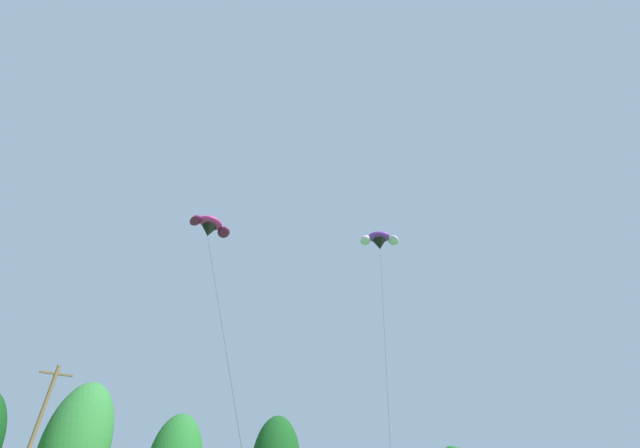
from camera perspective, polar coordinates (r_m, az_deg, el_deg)
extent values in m
cube|color=brown|center=(38.46, -31.64, -16.59)|extent=(2.20, 0.14, 0.14)
ellipsoid|color=#D12893|center=(31.29, -14.33, 0.14)|extent=(1.95, 1.59, 0.78)
ellipsoid|color=#66144C|center=(31.46, -12.69, -1.07)|extent=(1.19, 1.22, 0.95)
ellipsoid|color=#66144C|center=(30.79, -16.17, 0.47)|extent=(1.05, 1.19, 0.95)
cone|color=black|center=(30.99, -14.61, -0.94)|extent=(1.16, 1.16, 0.83)
cylinder|color=black|center=(23.37, -12.61, -14.84)|extent=(2.33, 8.07, 17.47)
ellipsoid|color=purple|center=(40.19, 7.86, -1.73)|extent=(2.40, 2.08, 1.10)
ellipsoid|color=silver|center=(40.18, 9.72, -2.14)|extent=(1.31, 1.41, 1.26)
ellipsoid|color=silver|center=(39.83, 6.07, -2.16)|extent=(1.38, 1.39, 1.26)
cone|color=black|center=(39.83, 7.93, -2.75)|extent=(1.55, 1.55, 0.99)
cylinder|color=black|center=(30.30, 8.65, -15.87)|extent=(6.24, 7.20, 21.95)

